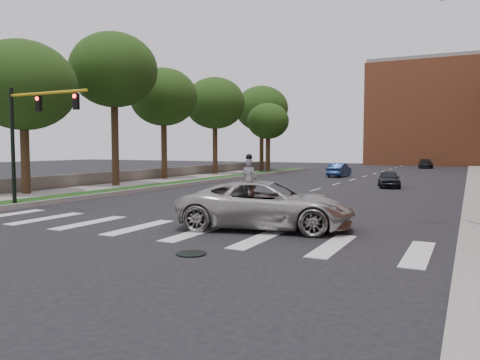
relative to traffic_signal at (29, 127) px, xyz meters
The scene contains 19 objects.
ground_plane 11.04m from the traffic_signal, 17.05° to the right, with size 160.00×160.00×0.00m, color black.
grass_median 17.56m from the traffic_signal, 95.77° to the left, with size 2.00×60.00×0.25m, color #143B10.
median_curb 17.48m from the traffic_signal, 92.25° to the left, with size 0.20×60.00×0.28m, color gray.
sidewalk_left 9.37m from the traffic_signal, 123.98° to the left, with size 4.00×60.00×0.18m, color gray.
stone_wall 20.64m from the traffic_signal, 110.80° to the left, with size 0.50×56.00×1.10m, color #615C53.
manhole 14.33m from the traffic_signal, 21.36° to the right, with size 0.90×0.90×0.04m, color black.
building_backdrop 76.80m from the traffic_signal, 78.12° to the left, with size 26.00×14.00×18.00m, color #CA6D3F.
traffic_signal is the anchor object (origin of this frame).
stilt_performer 12.46m from the traffic_signal, ahead, with size 0.84×0.52×2.89m.
suv_crossing 13.42m from the traffic_signal, ahead, with size 3.09×6.71×1.86m, color #A9A7A0.
car_near 26.13m from the traffic_signal, 56.35° to the left, with size 1.57×3.90×1.33m, color black.
car_mid 33.92m from the traffic_signal, 77.19° to the left, with size 1.54×4.41×1.45m, color navy.
car_far 60.75m from the traffic_signal, 76.66° to the left, with size 1.95×4.79×1.39m, color black.
tree_1 7.62m from the traffic_signal, 142.61° to the left, with size 6.70×6.70×9.93m.
tree_2 13.79m from the traffic_signal, 112.17° to the left, with size 6.75×6.75×11.98m.
tree_3 21.59m from the traffic_signal, 107.01° to the left, with size 6.42×6.42×10.64m.
tree_4 30.49m from the traffic_signal, 101.22° to the left, with size 6.79×6.79×10.98m.
tree_5 42.04m from the traffic_signal, 97.33° to the left, with size 7.14×7.14×11.38m.
tree_6 35.93m from the traffic_signal, 93.21° to the left, with size 5.07×5.07×8.47m.
Camera 1 is at (10.30, -13.52, 3.14)m, focal length 35.00 mm.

